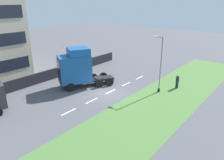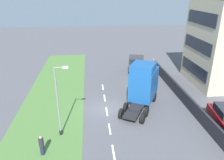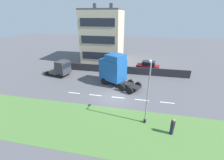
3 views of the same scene
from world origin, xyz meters
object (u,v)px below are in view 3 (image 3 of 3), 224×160
lamp_post (147,97)px  pedestrian (172,127)px  parked_car (148,67)px  flatbed_truck (61,68)px  lorry_cab (114,69)px

lamp_post → pedestrian: size_ratio=3.75×
pedestrian → parked_car: bearing=7.0°
flatbed_truck → parked_car: (5.19, -15.22, -0.46)m
parked_car → pedestrian: parked_car is taller
lamp_post → flatbed_truck: bearing=56.2°
lorry_cab → lamp_post: bearing=-120.9°
parked_car → pedestrian: size_ratio=2.58×
flatbed_truck → lamp_post: (-9.88, -14.76, 1.58)m
lorry_cab → pedestrian: bearing=-113.9°
flatbed_truck → parked_car: size_ratio=1.23×
parked_car → lamp_post: lamp_post is taller
flatbed_truck → pedestrian: 20.53m
parked_car → pedestrian: 16.45m
flatbed_truck → lamp_post: size_ratio=0.85×
lorry_cab → pedestrian: lorry_cab is taller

